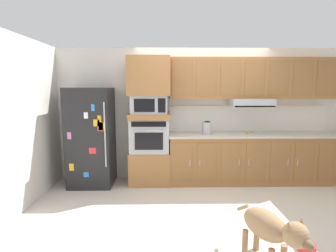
# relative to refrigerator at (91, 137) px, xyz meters

# --- Properties ---
(ground_plane) EXTENTS (9.60, 9.60, 0.00)m
(ground_plane) POSITION_rel_refrigerator_xyz_m (2.04, -0.68, -0.88)
(ground_plane) COLOR beige
(back_kitchen_wall) EXTENTS (6.20, 0.12, 2.50)m
(back_kitchen_wall) POSITION_rel_refrigerator_xyz_m (2.04, 0.43, 0.37)
(back_kitchen_wall) COLOR silver
(back_kitchen_wall) RESTS_ON ground
(side_panel_left) EXTENTS (0.12, 7.10, 2.50)m
(side_panel_left) POSITION_rel_refrigerator_xyz_m (-0.76, -0.68, 0.37)
(side_panel_left) COLOR silver
(side_panel_left) RESTS_ON ground
(refrigerator) EXTENTS (0.76, 0.73, 1.76)m
(refrigerator) POSITION_rel_refrigerator_xyz_m (0.00, 0.00, 0.00)
(refrigerator) COLOR black
(refrigerator) RESTS_ON ground
(oven_base_cabinet) EXTENTS (0.74, 0.62, 0.60)m
(oven_base_cabinet) POSITION_rel_refrigerator_xyz_m (1.05, 0.07, -0.58)
(oven_base_cabinet) COLOR #996638
(oven_base_cabinet) RESTS_ON ground
(built_in_oven) EXTENTS (0.70, 0.62, 0.60)m
(built_in_oven) POSITION_rel_refrigerator_xyz_m (1.05, 0.07, 0.02)
(built_in_oven) COLOR #A8AAAF
(built_in_oven) RESTS_ON oven_base_cabinet
(appliance_mid_shelf) EXTENTS (0.74, 0.62, 0.10)m
(appliance_mid_shelf) POSITION_rel_refrigerator_xyz_m (1.05, 0.07, 0.37)
(appliance_mid_shelf) COLOR #996638
(appliance_mid_shelf) RESTS_ON built_in_oven
(microwave) EXTENTS (0.64, 0.54, 0.32)m
(microwave) POSITION_rel_refrigerator_xyz_m (1.05, 0.07, 0.58)
(microwave) COLOR #A8AAAF
(microwave) RESTS_ON appliance_mid_shelf
(appliance_upper_cabinet) EXTENTS (0.74, 0.62, 0.68)m
(appliance_upper_cabinet) POSITION_rel_refrigerator_xyz_m (1.05, 0.07, 1.08)
(appliance_upper_cabinet) COLOR #996638
(appliance_upper_cabinet) RESTS_ON microwave
(lower_cabinet_run) EXTENTS (3.03, 0.63, 0.88)m
(lower_cabinet_run) POSITION_rel_refrigerator_xyz_m (2.93, 0.07, -0.44)
(lower_cabinet_run) COLOR #996638
(lower_cabinet_run) RESTS_ON ground
(countertop_slab) EXTENTS (3.07, 0.64, 0.04)m
(countertop_slab) POSITION_rel_refrigerator_xyz_m (2.93, 0.07, 0.02)
(countertop_slab) COLOR #BCB2A3
(countertop_slab) RESTS_ON lower_cabinet_run
(backsplash_panel) EXTENTS (3.07, 0.02, 0.50)m
(backsplash_panel) POSITION_rel_refrigerator_xyz_m (2.93, 0.36, 0.29)
(backsplash_panel) COLOR silver
(backsplash_panel) RESTS_ON countertop_slab
(upper_cabinet_with_hood) EXTENTS (3.03, 0.48, 0.88)m
(upper_cabinet_with_hood) POSITION_rel_refrigerator_xyz_m (2.93, 0.19, 1.02)
(upper_cabinet_with_hood) COLOR #996638
(upper_cabinet_with_hood) RESTS_ON backsplash_panel
(screwdriver) EXTENTS (0.15, 0.13, 0.03)m
(screwdriver) POSITION_rel_refrigerator_xyz_m (2.88, 0.09, 0.05)
(screwdriver) COLOR yellow
(screwdriver) RESTS_ON countertop_slab
(electric_kettle) EXTENTS (0.17, 0.17, 0.24)m
(electric_kettle) POSITION_rel_refrigerator_xyz_m (2.10, 0.02, 0.15)
(electric_kettle) COLOR #A8AAAF
(electric_kettle) RESTS_ON countertop_slab
(dog) EXTENTS (0.49, 0.91, 0.62)m
(dog) POSITION_rel_refrigerator_xyz_m (2.35, -2.34, -0.47)
(dog) COLOR #997551
(dog) RESTS_ON ground
(dog_food_bowl) EXTENTS (0.20, 0.20, 0.06)m
(dog_food_bowl) POSITION_rel_refrigerator_xyz_m (2.87, -2.08, -0.85)
(dog_food_bowl) COLOR red
(dog_food_bowl) RESTS_ON ground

